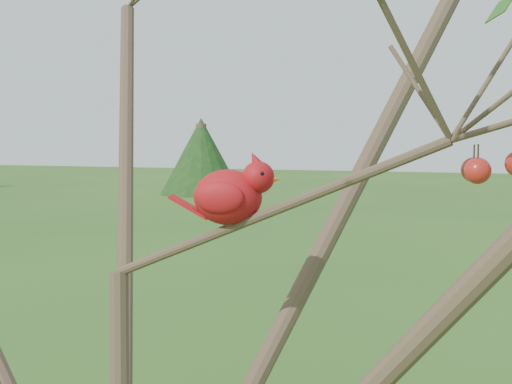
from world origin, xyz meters
TOP-DOWN VIEW (x-y plane):
  - crabapple_tree at (0.03, -0.02)m, footprint 2.35×2.05m
  - cardinal at (0.18, 0.08)m, footprint 0.20×0.11m
  - distant_trees at (-1.61, 26.13)m, footprint 37.72×12.93m

SIDE VIEW (x-z plane):
  - distant_trees at x=-1.61m, z-range -0.25..3.35m
  - cardinal at x=0.18m, z-range 2.03..2.18m
  - crabapple_tree at x=0.03m, z-range 0.65..3.60m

